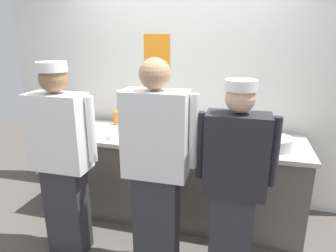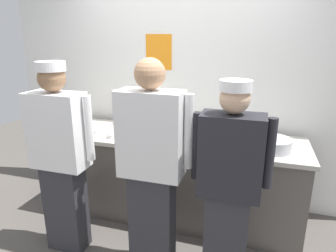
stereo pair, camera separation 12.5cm
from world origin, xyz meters
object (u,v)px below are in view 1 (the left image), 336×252
deli_cup (214,128)px  chef_far_right (234,181)px  plate_stack_rear (98,130)px  mixing_bowl_steel (272,143)px  chef_center (156,165)px  ramekin_yellow_sauce (234,143)px  sheet_tray (184,135)px  ramekin_red_sauce (84,123)px  plate_stack_front (144,129)px  squeeze_bottle_spare (155,133)px  chef_near_left (62,157)px  ramekin_orange_sauce (112,136)px  ramekin_green_sauce (230,133)px  squeeze_bottle_secondary (116,117)px  squeeze_bottle_primary (124,122)px

deli_cup → chef_far_right: bearing=-75.4°
plate_stack_rear → mixing_bowl_steel: bearing=-1.2°
chef_center → ramekin_yellow_sauce: chef_center is taller
mixing_bowl_steel → sheet_tray: mixing_bowl_steel is taller
chef_center → ramekin_red_sauce: size_ratio=17.05×
plate_stack_front → squeeze_bottle_spare: 0.32m
sheet_tray → mixing_bowl_steel: bearing=-9.1°
chef_near_left → mixing_bowl_steel: 1.85m
plate_stack_rear → ramekin_orange_sauce: size_ratio=2.56×
chef_near_left → ramekin_green_sauce: 1.64m
chef_far_right → ramekin_green_sauce: (-0.09, 0.94, 0.07)m
deli_cup → ramekin_green_sauce: bearing=-12.9°
chef_far_right → squeeze_bottle_secondary: bearing=144.1°
plate_stack_front → squeeze_bottle_spare: (0.19, -0.25, 0.06)m
chef_near_left → squeeze_bottle_primary: size_ratio=9.31×
chef_far_right → ramekin_red_sauce: 1.96m
ramekin_red_sauce → deli_cup: size_ratio=0.95×
mixing_bowl_steel → ramekin_orange_sauce: 1.53m
chef_near_left → plate_stack_rear: size_ratio=6.75×
chef_center → plate_stack_rear: bearing=140.5°
chef_far_right → ramekin_red_sauce: bearing=152.8°
squeeze_bottle_primary → squeeze_bottle_secondary: 0.21m
chef_far_right → ramekin_red_sauce: chef_far_right is taller
mixing_bowl_steel → squeeze_bottle_primary: (-1.52, 0.20, 0.03)m
sheet_tray → deli_cup: 0.34m
chef_far_right → chef_center: bearing=-178.5°
chef_near_left → ramekin_red_sauce: 0.98m
chef_near_left → squeeze_bottle_primary: bearing=77.5°
plate_stack_rear → ramekin_orange_sauce: (0.23, -0.15, -0.00)m
mixing_bowl_steel → ramekin_yellow_sauce: (-0.34, -0.00, -0.03)m
chef_near_left → squeeze_bottle_secondary: size_ratio=9.16×
ramekin_orange_sauce → ramekin_green_sauce: size_ratio=1.03×
chef_near_left → ramekin_orange_sauce: 0.59m
chef_far_right → squeeze_bottle_primary: 1.49m
plate_stack_front → ramekin_orange_sauce: 0.37m
plate_stack_rear → mixing_bowl_steel: size_ratio=0.73×
chef_near_left → ramekin_green_sauce: (1.32, 0.97, 0.02)m
plate_stack_rear → squeeze_bottle_spare: bearing=-10.3°
plate_stack_front → squeeze_bottle_secondary: (-0.40, 0.17, 0.06)m
sheet_tray → squeeze_bottle_primary: size_ratio=2.66×
mixing_bowl_steel → ramekin_yellow_sauce: size_ratio=3.50×
ramekin_green_sauce → deli_cup: (-0.17, 0.04, 0.03)m
sheet_tray → deli_cup: bearing=34.0°
chef_far_right → deli_cup: size_ratio=14.86×
plate_stack_rear → squeeze_bottle_spare: 0.68m
ramekin_yellow_sauce → squeeze_bottle_primary: bearing=170.3°
sheet_tray → chef_far_right: bearing=-55.8°
squeeze_bottle_spare → ramekin_orange_sauce: squeeze_bottle_spare is taller
ramekin_orange_sauce → ramekin_yellow_sauce: bearing=5.5°
plate_stack_front → ramekin_orange_sauce: (-0.24, -0.29, -0.01)m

